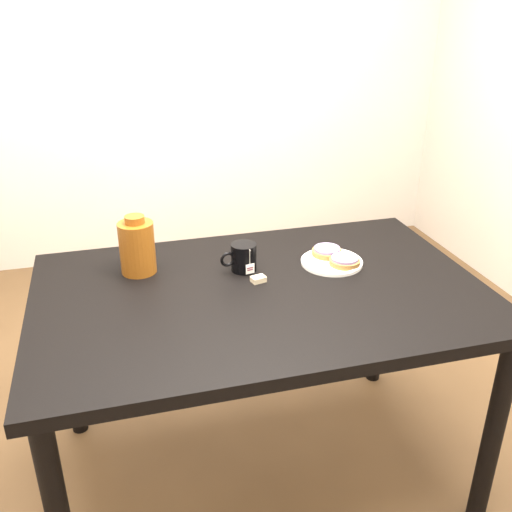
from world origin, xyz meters
name	(u,v)px	position (x,y,z in m)	size (l,w,h in m)	color
ground_plane	(260,468)	(0.00, 0.00, 0.00)	(4.00, 4.00, 0.00)	brown
wall_back	(168,38)	(0.00, 2.00, 1.35)	(3.50, 0.02, 2.70)	beige
table	(261,312)	(0.00, 0.00, 0.67)	(1.40, 0.90, 0.75)	black
plate	(332,261)	(0.28, 0.11, 0.76)	(0.21, 0.21, 0.02)	white
bagel_back	(327,251)	(0.28, 0.16, 0.77)	(0.11, 0.11, 0.03)	brown
bagel_front	(345,261)	(0.31, 0.07, 0.77)	(0.13, 0.13, 0.03)	brown
mug	(243,257)	(-0.02, 0.14, 0.80)	(0.13, 0.10, 0.09)	black
teabag_pouch	(258,279)	(0.01, 0.05, 0.76)	(0.04, 0.03, 0.02)	#C6B793
bagel_package	(137,247)	(-0.36, 0.22, 0.84)	(0.15, 0.15, 0.20)	#5B2C0C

